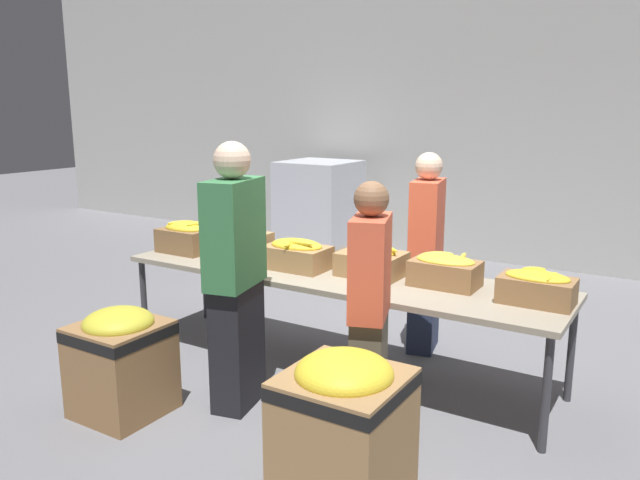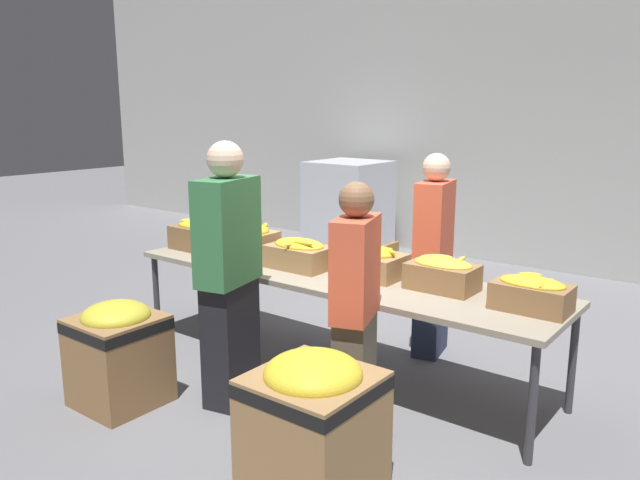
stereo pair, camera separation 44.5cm
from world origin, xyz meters
name	(u,v)px [view 1 (the left image)]	position (x,y,z in m)	size (l,w,h in m)	color
ground_plane	(334,368)	(0.00, 0.00, 0.00)	(30.00, 30.00, 0.00)	slate
wall_back	(498,101)	(0.00, 3.93, 2.00)	(16.00, 0.08, 4.00)	#B7B7B2
sorting_table	(334,278)	(0.00, 0.00, 0.71)	(3.32, 0.87, 0.75)	#9E937F
banana_box_0	(185,237)	(-1.39, -0.08, 0.88)	(0.43, 0.31, 0.27)	olive
banana_box_1	(242,241)	(-0.83, -0.02, 0.89)	(0.41, 0.32, 0.29)	tan
banana_box_2	(297,254)	(-0.30, -0.04, 0.86)	(0.48, 0.33, 0.24)	#A37A4C
banana_box_3	(372,260)	(0.26, 0.08, 0.86)	(0.45, 0.35, 0.25)	#A37A4C
banana_box_4	(445,270)	(0.81, 0.10, 0.86)	(0.45, 0.30, 0.22)	olive
banana_box_5	(537,287)	(1.42, 0.03, 0.86)	(0.45, 0.26, 0.22)	olive
volunteer_0	(236,279)	(-0.25, -0.82, 0.86)	(0.33, 0.50, 1.73)	black
volunteer_1	(369,310)	(0.62, -0.65, 0.76)	(0.33, 0.45, 1.53)	#6B604C
volunteer_2	(426,254)	(0.41, 0.73, 0.79)	(0.30, 0.46, 1.59)	#2D3856
donation_bin_0	(121,358)	(-0.81, -1.30, 0.37)	(0.52, 0.52, 0.70)	olive
donation_bin_1	(344,420)	(0.82, -1.30, 0.40)	(0.58, 0.58, 0.75)	#A37A4C
pallet_stack_0	(319,208)	(-2.10, 3.19, 0.60)	(1.00, 1.00, 1.23)	olive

